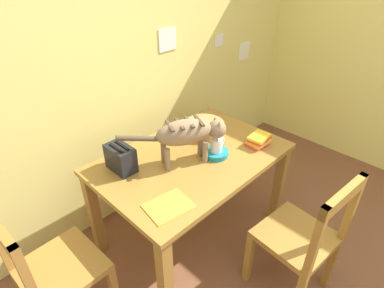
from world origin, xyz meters
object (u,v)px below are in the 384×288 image
object	(u,v)px
dining_table	(192,167)
wooden_chair_near	(302,238)
magazine	(168,206)
wicker_basket	(204,127)
saucer_bowl	(216,153)
toaster	(121,158)
cat	(189,133)
book_stack	(259,140)
wooden_chair_far	(54,271)
coffee_mug	(216,145)

from	to	relation	value
dining_table	wooden_chair_near	distance (m)	0.84
magazine	wicker_basket	distance (m)	0.85
saucer_bowl	toaster	bearing A→B (deg)	149.15
cat	magazine	distance (m)	0.50
toaster	wooden_chair_near	bearing A→B (deg)	-61.75
dining_table	toaster	xyz separation A→B (m)	(-0.42, 0.22, 0.17)
cat	book_stack	distance (m)	0.57
wooden_chair_near	magazine	bearing A→B (deg)	140.54
book_stack	wooden_chair_far	world-z (taller)	wooden_chair_far
dining_table	book_stack	xyz separation A→B (m)	(0.45, -0.24, 0.13)
coffee_mug	magazine	distance (m)	0.60
wooden_chair_near	dining_table	bearing A→B (deg)	103.94
wicker_basket	dining_table	bearing A→B (deg)	-151.85
wicker_basket	toaster	xyz separation A→B (m)	(-0.72, 0.06, 0.04)
magazine	book_stack	xyz separation A→B (m)	(0.89, 0.01, 0.04)
book_stack	wooden_chair_near	size ratio (longest dim) A/B	0.19
saucer_bowl	wooden_chair_near	distance (m)	0.76
coffee_mug	book_stack	bearing A→B (deg)	-22.54
coffee_mug	wicker_basket	world-z (taller)	coffee_mug
cat	wooden_chair_far	size ratio (longest dim) A/B	0.70
cat	wooden_chair_far	world-z (taller)	cat
cat	magazine	xyz separation A→B (m)	(-0.39, -0.23, -0.22)
saucer_bowl	dining_table	bearing A→B (deg)	139.08
wooden_chair_far	dining_table	bearing A→B (deg)	85.62
wicker_basket	wooden_chair_near	bearing A→B (deg)	-99.73
magazine	coffee_mug	bearing A→B (deg)	23.07
dining_table	toaster	size ratio (longest dim) A/B	6.53
book_stack	wooden_chair_far	size ratio (longest dim) A/B	0.19
magazine	book_stack	world-z (taller)	book_stack
cat	toaster	size ratio (longest dim) A/B	3.31
wicker_basket	wooden_chair_near	xyz separation A→B (m)	(-0.17, -0.97, -0.32)
saucer_bowl	wooden_chair_far	xyz separation A→B (m)	(-1.16, 0.15, -0.30)
wicker_basket	toaster	distance (m)	0.73
book_stack	wicker_basket	world-z (taller)	wicker_basket
saucer_bowl	wooden_chair_near	world-z (taller)	wooden_chair_near
wicker_basket	wooden_chair_far	bearing A→B (deg)	-175.12
coffee_mug	magazine	xyz separation A→B (m)	(-0.57, -0.15, -0.08)
book_stack	coffee_mug	bearing A→B (deg)	157.46
magazine	dining_table	bearing A→B (deg)	38.49
wicker_basket	book_stack	bearing A→B (deg)	-69.77
dining_table	magazine	size ratio (longest dim) A/B	5.26
dining_table	wooden_chair_near	size ratio (longest dim) A/B	1.38
saucer_bowl	cat	bearing A→B (deg)	154.96
saucer_bowl	coffee_mug	size ratio (longest dim) A/B	1.33
saucer_bowl	wicker_basket	bearing A→B (deg)	56.92
coffee_mug	wicker_basket	size ratio (longest dim) A/B	0.43
saucer_bowl	magazine	xyz separation A→B (m)	(-0.57, -0.15, -0.02)
saucer_bowl	wooden_chair_near	xyz separation A→B (m)	(0.01, -0.71, -0.30)
book_stack	wicker_basket	xyz separation A→B (m)	(-0.15, 0.40, 0.01)
saucer_bowl	wicker_basket	world-z (taller)	wicker_basket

